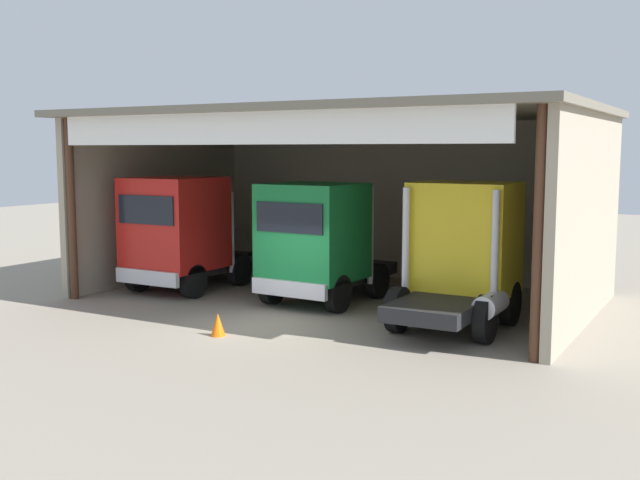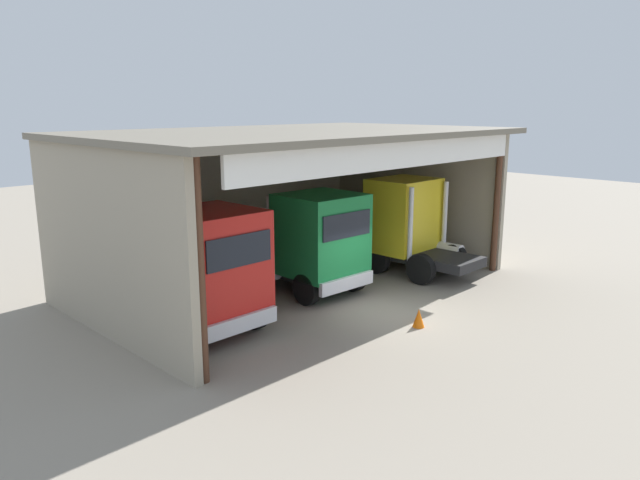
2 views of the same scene
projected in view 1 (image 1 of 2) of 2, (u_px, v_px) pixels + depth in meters
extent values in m
plane|color=gray|center=(261.00, 326.00, 19.11)|extent=(80.00, 80.00, 0.00)
cube|color=#9E937F|center=(399.00, 200.00, 26.28)|extent=(14.19, 0.24, 5.38)
cube|color=#9E937F|center=(160.00, 201.00, 26.00)|extent=(0.24, 8.67, 5.38)
cube|color=#9E937F|center=(588.00, 220.00, 19.07)|extent=(0.24, 8.67, 5.38)
cube|color=#6E6759|center=(337.00, 114.00, 21.95)|extent=(14.79, 9.25, 0.20)
cylinder|color=#4C2D1E|center=(71.00, 210.00, 22.25)|extent=(0.24, 0.24, 5.38)
cylinder|color=#4C2D1E|center=(539.00, 235.00, 15.57)|extent=(0.24, 0.24, 5.38)
cube|color=white|center=(254.00, 126.00, 18.31)|extent=(12.77, 0.12, 0.90)
cube|color=red|center=(175.00, 223.00, 23.40)|extent=(2.49, 2.59, 2.84)
cube|color=black|center=(146.00, 210.00, 22.21)|extent=(2.10, 0.07, 0.85)
cube|color=silver|center=(147.00, 277.00, 22.42)|extent=(2.35, 0.17, 0.44)
cube|color=#232326|center=(213.00, 262.00, 25.21)|extent=(1.87, 3.43, 0.36)
cylinder|color=silver|center=(232.00, 232.00, 24.15)|extent=(0.18, 0.18, 2.60)
cylinder|color=silver|center=(178.00, 229.00, 25.23)|extent=(0.18, 0.18, 2.60)
cylinder|color=silver|center=(181.00, 258.00, 25.47)|extent=(0.56, 1.20, 0.56)
cylinder|color=black|center=(193.00, 281.00, 22.62)|extent=(0.30, 1.03, 1.03)
cylinder|color=black|center=(139.00, 275.00, 23.68)|extent=(0.30, 1.03, 1.03)
cylinder|color=black|center=(239.00, 270.00, 24.70)|extent=(0.30, 1.03, 1.03)
cylinder|color=black|center=(187.00, 265.00, 25.76)|extent=(0.30, 1.03, 1.03)
cube|color=#197F3D|center=(313.00, 231.00, 21.39)|extent=(2.61, 2.51, 2.73)
cube|color=black|center=(289.00, 218.00, 20.30)|extent=(2.14, 0.14, 0.82)
cube|color=silver|center=(289.00, 289.00, 20.51)|extent=(2.40, 0.25, 0.44)
cube|color=#232326|center=(345.00, 272.00, 23.14)|extent=(2.02, 3.46, 0.36)
cylinder|color=silver|center=(371.00, 235.00, 21.97)|extent=(0.18, 0.18, 2.88)
cylinder|color=silver|center=(306.00, 231.00, 23.15)|extent=(0.18, 0.18, 2.88)
cylinder|color=silver|center=(309.00, 266.00, 23.46)|extent=(0.61, 1.22, 0.56)
cylinder|color=black|center=(338.00, 294.00, 20.60)|extent=(0.34, 1.07, 1.06)
cylinder|color=black|center=(272.00, 286.00, 21.76)|extent=(0.34, 1.07, 1.06)
cylinder|color=black|center=(377.00, 281.00, 22.59)|extent=(0.34, 1.07, 1.06)
cylinder|color=black|center=(315.00, 275.00, 23.74)|extent=(0.34, 1.07, 1.06)
cube|color=yellow|center=(465.00, 238.00, 19.10)|extent=(2.50, 2.04, 2.83)
cube|color=black|center=(478.00, 215.00, 19.94)|extent=(2.13, 0.06, 0.85)
cube|color=silver|center=(476.00, 289.00, 20.21)|extent=(2.38, 0.16, 0.44)
cube|color=#232326|center=(440.00, 307.00, 17.83)|extent=(1.88, 3.05, 0.36)
cylinder|color=silver|center=(406.00, 247.00, 18.66)|extent=(0.18, 0.18, 2.96)
cylinder|color=silver|center=(495.00, 253.00, 17.56)|extent=(0.18, 0.18, 2.96)
cylinder|color=silver|center=(491.00, 304.00, 17.53)|extent=(0.56, 1.20, 0.56)
cylinder|color=black|center=(429.00, 295.00, 20.19)|extent=(0.30, 1.13, 1.13)
cylinder|color=black|center=(510.00, 303.00, 19.11)|extent=(0.30, 1.13, 1.13)
cylinder|color=black|center=(398.00, 309.00, 18.39)|extent=(0.30, 1.13, 1.13)
cylinder|color=black|center=(486.00, 319.00, 17.31)|extent=(0.30, 1.13, 1.13)
cylinder|color=#194CB2|center=(448.00, 274.00, 24.40)|extent=(0.58, 0.58, 0.88)
cube|color=#1E59A5|center=(441.00, 275.00, 23.90)|extent=(0.90, 0.60, 1.00)
cone|color=orange|center=(218.00, 324.00, 18.04)|extent=(0.36, 0.36, 0.56)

